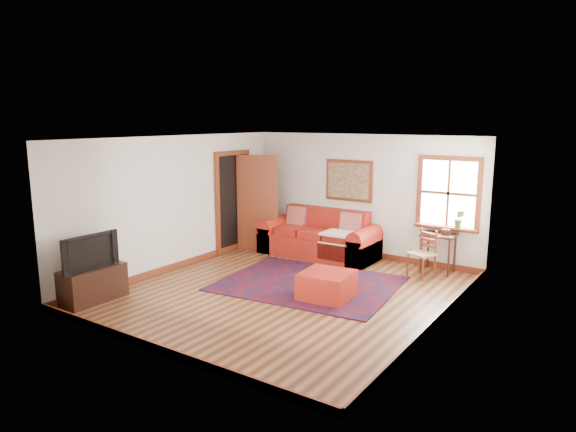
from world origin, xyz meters
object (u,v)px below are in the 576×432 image
Objects in this scene: red_leather_sofa at (320,240)px; ladder_back_chair at (424,252)px; side_table at (439,240)px; red_ottoman at (327,285)px; media_cabinet at (93,284)px.

red_leather_sofa is 2.84× the size of ladder_back_chair.
red_leather_sofa reaches higher than side_table.
side_table is 0.47m from ladder_back_chair.
red_ottoman is 0.88× the size of ladder_back_chair.
red_ottoman is at bearing -57.13° from red_leather_sofa.
side_table is 0.74× the size of media_cabinet.
side_table reaches higher than media_cabinet.
side_table is 6.01m from media_cabinet.
ladder_back_chair is at bearing 46.84° from media_cabinet.
media_cabinet is (-3.96, -4.51, -0.33)m from side_table.
red_ottoman is at bearing -112.60° from side_table.
red_leather_sofa is 3.23× the size of red_ottoman.
red_leather_sofa is at bearing 174.30° from ladder_back_chair.
media_cabinet is at bearing -131.26° from side_table.
red_leather_sofa is at bearing 117.50° from red_ottoman.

